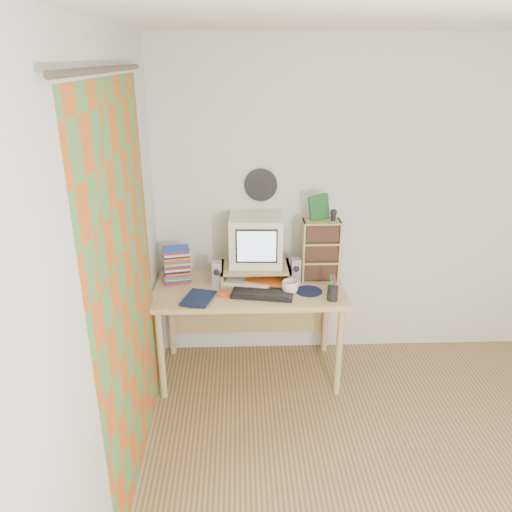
{
  "coord_description": "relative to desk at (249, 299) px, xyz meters",
  "views": [
    {
      "loc": [
        -1.1,
        -1.97,
        2.33
      ],
      "look_at": [
        -0.98,
        1.33,
        1.01
      ],
      "focal_mm": 35.0,
      "sensor_mm": 36.0,
      "label": 1
    }
  ],
  "objects": [
    {
      "name": "wall_disc",
      "position": [
        0.1,
        0.29,
        0.81
      ],
      "size": [
        0.25,
        0.02,
        0.25
      ],
      "primitive_type": "cylinder",
      "rotation": [
        1.57,
        0.0,
        0.0
      ],
      "color": "black",
      "rests_on": "back_wall"
    },
    {
      "name": "back_wall",
      "position": [
        1.03,
        0.31,
        0.63
      ],
      "size": [
        3.5,
        0.0,
        3.5
      ],
      "primitive_type": "plane",
      "rotation": [
        1.57,
        0.0,
        0.0
      ],
      "color": "silver",
      "rests_on": "floor"
    },
    {
      "name": "mousepad",
      "position": [
        0.43,
        -0.17,
        0.14
      ],
      "size": [
        0.23,
        0.23,
        0.0
      ],
      "primitive_type": "cylinder",
      "rotation": [
        0.0,
        0.0,
        -0.17
      ],
      "color": "black",
      "rests_on": "desk"
    },
    {
      "name": "desk",
      "position": [
        0.0,
        0.0,
        0.0
      ],
      "size": [
        1.4,
        0.7,
        0.75
      ],
      "color": "tan",
      "rests_on": "floor"
    },
    {
      "name": "webcam",
      "position": [
        0.62,
        0.06,
        0.64
      ],
      "size": [
        0.06,
        0.06,
        0.09
      ],
      "primitive_type": null,
      "rotation": [
        0.0,
        0.0,
        0.07
      ],
      "color": "black",
      "rests_on": "cd_rack"
    },
    {
      "name": "speaker_right",
      "position": [
        0.35,
        0.01,
        0.23
      ],
      "size": [
        0.08,
        0.08,
        0.19
      ],
      "primitive_type": "cube",
      "rotation": [
        0.0,
        0.0,
        0.12
      ],
      "color": "#ABABB0",
      "rests_on": "desk"
    },
    {
      "name": "keyboard",
      "position": [
        0.09,
        -0.24,
        0.15
      ],
      "size": [
        0.46,
        0.22,
        0.03
      ],
      "primitive_type": "cube",
      "rotation": [
        0.0,
        0.0,
        -0.19
      ],
      "color": "black",
      "rests_on": "desk"
    },
    {
      "name": "cd_rack",
      "position": [
        0.54,
        0.06,
        0.37
      ],
      "size": [
        0.28,
        0.15,
        0.47
      ],
      "primitive_type": "cube",
      "rotation": [
        0.0,
        0.0,
        -0.0
      ],
      "color": "tan",
      "rests_on": "desk"
    },
    {
      "name": "mug",
      "position": [
        0.29,
        -0.19,
        0.18
      ],
      "size": [
        0.16,
        0.16,
        0.1
      ],
      "primitive_type": "imported",
      "rotation": [
        0.0,
        0.0,
        0.34
      ],
      "color": "white",
      "rests_on": "desk"
    },
    {
      "name": "dvd_stack",
      "position": [
        -0.54,
        0.05,
        0.27
      ],
      "size": [
        0.21,
        0.17,
        0.27
      ],
      "primitive_type": null,
      "rotation": [
        0.0,
        0.0,
        0.2
      ],
      "color": "brown",
      "rests_on": "desk"
    },
    {
      "name": "left_wall",
      "position": [
        -0.72,
        -1.44,
        0.63
      ],
      "size": [
        0.0,
        3.5,
        3.5
      ],
      "primitive_type": "plane",
      "rotation": [
        1.57,
        0.0,
        1.57
      ],
      "color": "silver",
      "rests_on": "floor"
    },
    {
      "name": "monitor_riser",
      "position": [
        0.05,
        0.04,
        0.23
      ],
      "size": [
        0.52,
        0.3,
        0.12
      ],
      "color": "tan",
      "rests_on": "desk"
    },
    {
      "name": "papers",
      "position": [
        0.06,
        0.01,
        0.16
      ],
      "size": [
        0.4,
        0.34,
        0.04
      ],
      "primitive_type": null,
      "rotation": [
        0.0,
        0.0,
        -0.34
      ],
      "color": "white",
      "rests_on": "desk"
    },
    {
      "name": "crt_monitor",
      "position": [
        0.05,
        0.09,
        0.44
      ],
      "size": [
        0.4,
        0.4,
        0.37
      ],
      "primitive_type": "cube",
      "rotation": [
        0.0,
        0.0,
        -0.04
      ],
      "color": "silver",
      "rests_on": "monitor_riser"
    },
    {
      "name": "red_box",
      "position": [
        -0.19,
        -0.22,
        0.15
      ],
      "size": [
        0.08,
        0.05,
        0.04
      ],
      "primitive_type": "cube",
      "rotation": [
        0.0,
        0.0,
        0.05
      ],
      "color": "red",
      "rests_on": "desk"
    },
    {
      "name": "curtain",
      "position": [
        -0.68,
        -0.96,
        0.53
      ],
      "size": [
        0.0,
        2.2,
        2.2
      ],
      "primitive_type": "plane",
      "rotation": [
        1.57,
        0.0,
        1.57
      ],
      "color": "#C0541B",
      "rests_on": "left_wall"
    },
    {
      "name": "game_box",
      "position": [
        0.51,
        0.08,
        0.7
      ],
      "size": [
        0.15,
        0.07,
        0.19
      ],
      "primitive_type": "cube",
      "rotation": [
        0.0,
        0.0,
        0.26
      ],
      "color": "#164F1F",
      "rests_on": "cd_rack"
    },
    {
      "name": "pen_cup",
      "position": [
        0.58,
        -0.31,
        0.21
      ],
      "size": [
        0.09,
        0.09,
        0.15
      ],
      "primitive_type": null,
      "rotation": [
        0.0,
        0.0,
        0.26
      ],
      "color": "black",
      "rests_on": "desk"
    },
    {
      "name": "diary",
      "position": [
        -0.45,
        -0.25,
        0.16
      ],
      "size": [
        0.27,
        0.23,
        0.05
      ],
      "primitive_type": "imported",
      "rotation": [
        0.0,
        0.0,
        -0.28
      ],
      "color": "#101A3C",
      "rests_on": "desk"
    },
    {
      "name": "speaker_left",
      "position": [
        -0.24,
        -0.04,
        0.23
      ],
      "size": [
        0.07,
        0.07,
        0.19
      ],
      "primitive_type": "cube",
      "rotation": [
        0.0,
        0.0,
        -0.01
      ],
      "color": "#ABABB0",
      "rests_on": "desk"
    }
  ]
}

